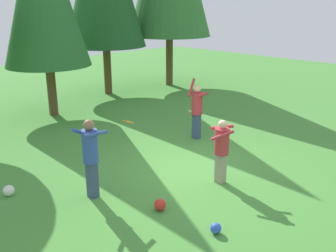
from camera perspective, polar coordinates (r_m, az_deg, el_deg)
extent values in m
plane|color=#478C38|center=(10.02, 3.71, -6.41)|extent=(40.00, 40.00, 0.00)
cube|color=#38476B|center=(12.09, 4.23, -0.04)|extent=(0.19, 0.22, 0.80)
cylinder|color=#B72D38|center=(11.88, 4.32, 3.38)|extent=(0.34, 0.34, 0.69)
sphere|color=beige|center=(11.77, 4.37, 5.49)|extent=(0.23, 0.23, 0.23)
cylinder|color=#B72D38|center=(11.71, 5.21, 4.66)|extent=(0.60, 0.21, 0.13)
cylinder|color=#B72D38|center=(11.86, 3.52, 5.70)|extent=(0.39, 0.16, 0.54)
cube|color=#38476B|center=(8.68, -11.15, -7.75)|extent=(0.19, 0.22, 0.84)
cylinder|color=#334C9E|center=(8.37, -11.47, -2.93)|extent=(0.34, 0.34, 0.73)
sphere|color=#8C6647|center=(8.22, -11.67, 0.13)|extent=(0.24, 0.24, 0.24)
cylinder|color=#334C9E|center=(8.43, -12.47, -1.06)|extent=(0.59, 0.15, 0.37)
cylinder|color=#334C9E|center=(8.12, -10.68, -1.15)|extent=(0.63, 0.16, 0.15)
cube|color=gray|center=(9.27, 7.80, -6.19)|extent=(0.19, 0.22, 0.73)
cylinder|color=#B72D38|center=(9.02, 7.98, -2.25)|extent=(0.34, 0.34, 0.63)
sphere|color=beige|center=(8.88, 8.09, 0.23)|extent=(0.21, 0.21, 0.21)
cylinder|color=#B72D38|center=(8.76, 8.08, -1.38)|extent=(0.39, 0.46, 0.30)
cylinder|color=#B72D38|center=(9.11, 8.02, -0.15)|extent=(0.40, 0.47, 0.15)
cylinder|color=orange|center=(9.06, -5.91, 0.64)|extent=(0.28, 0.29, 0.12)
sphere|color=red|center=(8.15, -1.18, -11.55)|extent=(0.25, 0.25, 0.25)
sphere|color=blue|center=(7.48, 7.10, -14.80)|extent=(0.21, 0.21, 0.21)
sphere|color=white|center=(9.37, -22.52, -8.83)|extent=(0.25, 0.25, 0.25)
cylinder|color=brown|center=(19.68, 0.21, 12.56)|extent=(0.35, 0.35, 4.51)
cylinder|color=brown|center=(17.98, -9.08, 10.97)|extent=(0.34, 0.34, 3.98)
cylinder|color=brown|center=(14.99, -17.08, 7.93)|extent=(0.33, 0.33, 3.41)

